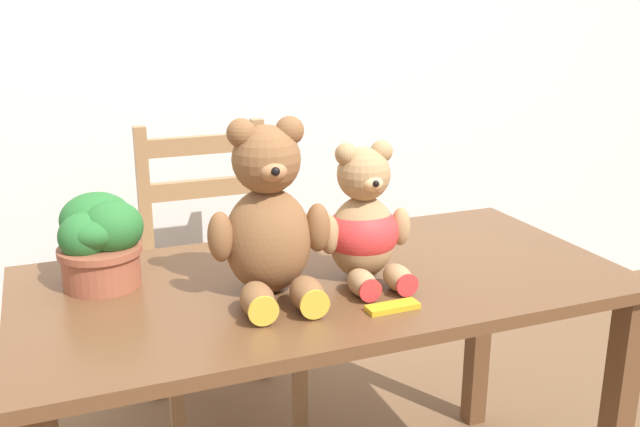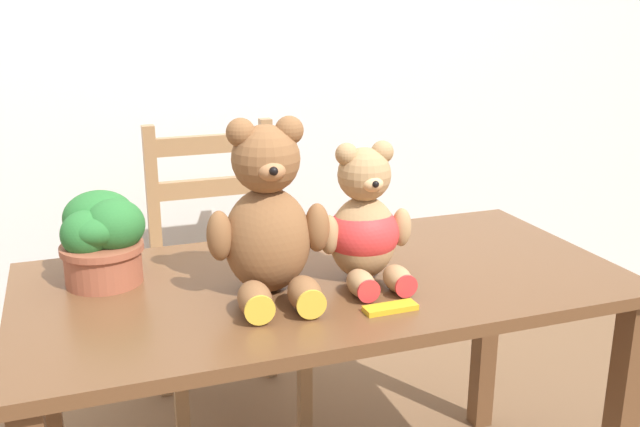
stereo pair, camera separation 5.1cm
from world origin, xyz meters
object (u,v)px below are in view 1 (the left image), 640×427
(teddy_bear_left, at_px, (269,221))
(wooden_chair_behind, at_px, (217,278))
(potted_plant, at_px, (100,238))
(teddy_bear_right, at_px, (364,225))
(chocolate_bar, at_px, (393,307))

(teddy_bear_left, bearing_deg, wooden_chair_behind, -89.02)
(wooden_chair_behind, distance_m, potted_plant, 0.75)
(wooden_chair_behind, xyz_separation_m, potted_plant, (-0.39, -0.54, 0.36))
(teddy_bear_left, bearing_deg, teddy_bear_right, -174.05)
(chocolate_bar, bearing_deg, potted_plant, 145.54)
(teddy_bear_left, relative_size, potted_plant, 1.74)
(potted_plant, bearing_deg, teddy_bear_right, -18.64)
(teddy_bear_right, distance_m, potted_plant, 0.61)
(potted_plant, distance_m, chocolate_bar, 0.68)
(teddy_bear_left, distance_m, teddy_bear_right, 0.24)
(potted_plant, bearing_deg, teddy_bear_left, -30.21)
(teddy_bear_left, height_order, potted_plant, teddy_bear_left)
(wooden_chair_behind, xyz_separation_m, chocolate_bar, (0.17, -0.92, 0.25))
(wooden_chair_behind, xyz_separation_m, teddy_bear_left, (-0.05, -0.74, 0.42))
(teddy_bear_left, bearing_deg, chocolate_bar, 144.02)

